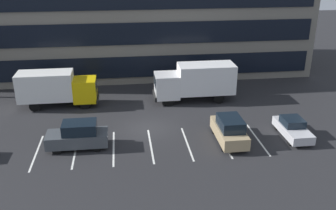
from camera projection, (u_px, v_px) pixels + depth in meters
ground_plane at (148, 128)px, 31.68m from camera, size 120.00×120.00×0.00m
lot_markings at (151, 146)px, 28.82m from camera, size 16.94×5.40×0.01m
box_truck_white at (196, 81)px, 36.72m from camera, size 7.80×2.58×3.62m
box_truck_yellow at (56, 87)px, 35.37m from camera, size 7.25×2.40×3.36m
suv_tan at (229, 130)px, 29.10m from camera, size 1.92×4.52×2.04m
suv_charcoal at (78, 135)px, 28.24m from camera, size 4.51×1.91×2.04m
sedan_silver at (293, 128)px, 30.03m from camera, size 1.74×4.16×1.49m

